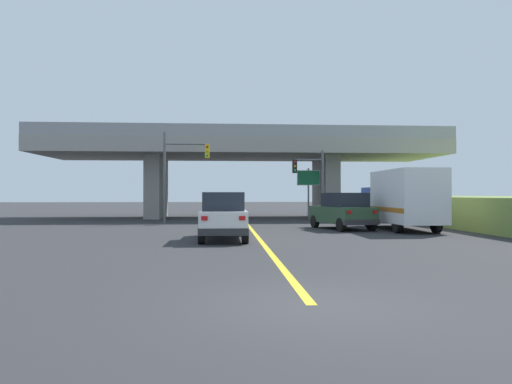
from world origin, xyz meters
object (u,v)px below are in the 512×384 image
(suv_crossing, at_px, (343,211))
(traffic_signal_farside, at_px, (179,166))
(highway_sign, at_px, (309,182))
(sedan_oncoming, at_px, (230,204))
(suv_lead, at_px, (223,216))
(traffic_signal_nearside, at_px, (312,177))
(box_truck, at_px, (402,199))

(suv_crossing, distance_m, traffic_signal_farside, 12.15)
(highway_sign, bearing_deg, sedan_oncoming, 131.11)
(suv_lead, bearing_deg, highway_sign, 68.45)
(suv_lead, xyz_separation_m, highway_sign, (6.82, 17.26, 1.95))
(traffic_signal_nearside, bearing_deg, box_truck, -68.41)
(suv_crossing, distance_m, highway_sign, 11.88)
(traffic_signal_farside, xyz_separation_m, highway_sign, (9.85, 4.89, -0.92))
(suv_crossing, xyz_separation_m, traffic_signal_farside, (-9.63, 6.83, 2.87))
(sedan_oncoming, bearing_deg, traffic_signal_nearside, -62.60)
(traffic_signal_nearside, relative_size, traffic_signal_farside, 0.82)
(box_truck, height_order, sedan_oncoming, box_truck)
(traffic_signal_farside, bearing_deg, box_truck, -30.56)
(suv_crossing, distance_m, sedan_oncoming, 19.79)
(suv_crossing, xyz_separation_m, highway_sign, (0.22, 11.72, 1.95))
(sedan_oncoming, distance_m, highway_sign, 9.67)
(suv_crossing, height_order, highway_sign, highway_sign)
(suv_lead, distance_m, box_truck, 10.85)
(suv_lead, bearing_deg, suv_crossing, 40.03)
(box_truck, height_order, traffic_signal_farside, traffic_signal_farside)
(box_truck, distance_m, traffic_signal_nearside, 9.18)
(suv_lead, height_order, suv_crossing, same)
(suv_lead, relative_size, sedan_oncoming, 1.03)
(box_truck, bearing_deg, highway_sign, 103.02)
(suv_lead, xyz_separation_m, traffic_signal_farside, (-3.04, 12.37, 2.87))
(suv_crossing, height_order, box_truck, box_truck)
(traffic_signal_nearside, bearing_deg, sedan_oncoming, 117.40)
(suv_lead, relative_size, traffic_signal_farside, 0.76)
(sedan_oncoming, xyz_separation_m, highway_sign, (6.23, -7.14, 1.95))
(suv_lead, relative_size, box_truck, 0.65)
(suv_lead, xyz_separation_m, sedan_oncoming, (0.59, 24.39, -0.00))
(traffic_signal_nearside, relative_size, highway_sign, 1.27)
(suv_crossing, xyz_separation_m, box_truck, (3.09, -0.69, 0.67))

